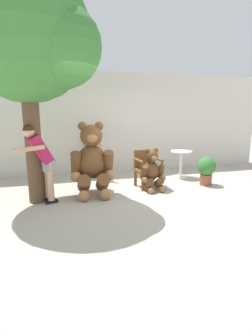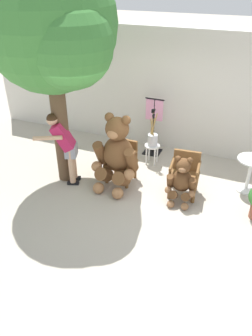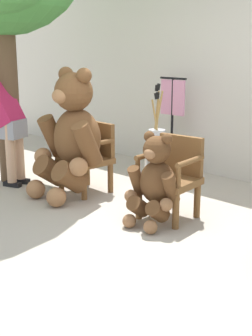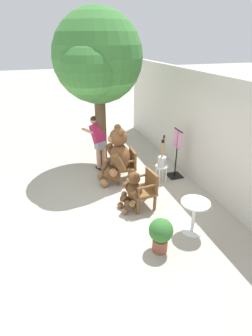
{
  "view_description": "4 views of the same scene",
  "coord_description": "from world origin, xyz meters",
  "px_view_note": "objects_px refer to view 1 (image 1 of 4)",
  "views": [
    {
      "loc": [
        -1.41,
        -5.05,
        1.78
      ],
      "look_at": [
        -0.02,
        -0.02,
        0.62
      ],
      "focal_mm": 28.0,
      "sensor_mm": 36.0,
      "label": 1
    },
    {
      "loc": [
        1.63,
        -4.79,
        3.86
      ],
      "look_at": [
        -0.4,
        0.16,
        0.57
      ],
      "focal_mm": 35.0,
      "sensor_mm": 36.0,
      "label": 2
    },
    {
      "loc": [
        3.61,
        -3.17,
        1.79
      ],
      "look_at": [
        0.36,
        0.19,
        0.56
      ],
      "focal_mm": 50.0,
      "sensor_mm": 36.0,
      "label": 3
    },
    {
      "loc": [
        5.35,
        -1.38,
        3.52
      ],
      "look_at": [
        -0.14,
        0.4,
        0.63
      ],
      "focal_mm": 28.0,
      "sensor_mm": 36.0,
      "label": 4
    }
  ],
  "objects_px": {
    "wooden_chair_left": "(91,171)",
    "potted_plant": "(206,169)",
    "person_visitor": "(41,157)",
    "white_stool": "(101,167)",
    "teddy_bear_small": "(152,170)",
    "wooden_chair_right": "(147,167)",
    "teddy_bear_large": "(92,160)",
    "brush_bucket": "(100,156)",
    "round_side_table": "(181,161)",
    "clothing_display_stand": "(92,150)",
    "patio_tree": "(31,38)"
  },
  "relations": [
    {
      "from": "wooden_chair_left",
      "to": "patio_tree",
      "type": "height_order",
      "value": "patio_tree"
    },
    {
      "from": "teddy_bear_large",
      "to": "brush_bucket",
      "type": "bearing_deg",
      "value": 71.67
    },
    {
      "from": "clothing_display_stand",
      "to": "person_visitor",
      "type": "bearing_deg",
      "value": -123.03
    },
    {
      "from": "wooden_chair_left",
      "to": "teddy_bear_small",
      "type": "xyz_separation_m",
      "value": [
        1.33,
        -0.29,
        0.0
      ]
    },
    {
      "from": "person_visitor",
      "to": "potted_plant",
      "type": "bearing_deg",
      "value": 4.32
    },
    {
      "from": "teddy_bear_small",
      "to": "wooden_chair_left",
      "type": "bearing_deg",
      "value": 167.57
    },
    {
      "from": "patio_tree",
      "to": "wooden_chair_left",
      "type": "bearing_deg",
      "value": 24.64
    },
    {
      "from": "teddy_bear_small",
      "to": "clothing_display_stand",
      "type": "xyz_separation_m",
      "value": [
        -1.1,
        1.65,
        0.25
      ]
    },
    {
      "from": "round_side_table",
      "to": "person_visitor",
      "type": "bearing_deg",
      "value": -162.34
    },
    {
      "from": "wooden_chair_left",
      "to": "brush_bucket",
      "type": "xyz_separation_m",
      "value": [
        0.37,
        0.86,
        0.18
      ]
    },
    {
      "from": "person_visitor",
      "to": "white_stool",
      "type": "relative_size",
      "value": 3.31
    },
    {
      "from": "round_side_table",
      "to": "white_stool",
      "type": "bearing_deg",
      "value": 172.16
    },
    {
      "from": "teddy_bear_large",
      "to": "clothing_display_stand",
      "type": "xyz_separation_m",
      "value": [
        0.23,
        1.62,
        -0.04
      ]
    },
    {
      "from": "brush_bucket",
      "to": "patio_tree",
      "type": "relative_size",
      "value": 0.2
    },
    {
      "from": "white_stool",
      "to": "brush_bucket",
      "type": "relative_size",
      "value": 0.54
    },
    {
      "from": "round_side_table",
      "to": "clothing_display_stand",
      "type": "xyz_separation_m",
      "value": [
        -2.25,
        0.78,
        0.27
      ]
    },
    {
      "from": "wooden_chair_left",
      "to": "potted_plant",
      "type": "xyz_separation_m",
      "value": [
        2.74,
        -0.25,
        -0.07
      ]
    },
    {
      "from": "white_stool",
      "to": "round_side_table",
      "type": "distance_m",
      "value": 2.13
    },
    {
      "from": "clothing_display_stand",
      "to": "wooden_chair_left",
      "type": "bearing_deg",
      "value": -99.5
    },
    {
      "from": "wooden_chair_right",
      "to": "white_stool",
      "type": "height_order",
      "value": "wooden_chair_right"
    },
    {
      "from": "brush_bucket",
      "to": "potted_plant",
      "type": "distance_m",
      "value": 2.63
    },
    {
      "from": "potted_plant",
      "to": "teddy_bear_large",
      "type": "bearing_deg",
      "value": -179.75
    },
    {
      "from": "teddy_bear_small",
      "to": "person_visitor",
      "type": "xyz_separation_m",
      "value": [
        -2.33,
        -0.24,
        0.44
      ]
    },
    {
      "from": "round_side_table",
      "to": "potted_plant",
      "type": "distance_m",
      "value": 0.87
    },
    {
      "from": "teddy_bear_large",
      "to": "white_stool",
      "type": "bearing_deg",
      "value": 71.6
    },
    {
      "from": "potted_plant",
      "to": "clothing_display_stand",
      "type": "distance_m",
      "value": 3.0
    },
    {
      "from": "brush_bucket",
      "to": "patio_tree",
      "type": "height_order",
      "value": "patio_tree"
    },
    {
      "from": "wooden_chair_left",
      "to": "white_stool",
      "type": "relative_size",
      "value": 1.87
    },
    {
      "from": "person_visitor",
      "to": "brush_bucket",
      "type": "bearing_deg",
      "value": 45.61
    },
    {
      "from": "wooden_chair_left",
      "to": "potted_plant",
      "type": "relative_size",
      "value": 1.26
    },
    {
      "from": "person_visitor",
      "to": "white_stool",
      "type": "height_order",
      "value": "person_visitor"
    },
    {
      "from": "white_stool",
      "to": "round_side_table",
      "type": "height_order",
      "value": "round_side_table"
    },
    {
      "from": "wooden_chair_right",
      "to": "white_stool",
      "type": "xyz_separation_m",
      "value": [
        -0.95,
        0.86,
        -0.11
      ]
    },
    {
      "from": "white_stool",
      "to": "patio_tree",
      "type": "height_order",
      "value": "patio_tree"
    },
    {
      "from": "teddy_bear_large",
      "to": "white_stool",
      "type": "relative_size",
      "value": 3.35
    },
    {
      "from": "wooden_chair_left",
      "to": "wooden_chair_right",
      "type": "height_order",
      "value": "same"
    },
    {
      "from": "teddy_bear_small",
      "to": "white_stool",
      "type": "bearing_deg",
      "value": 129.67
    },
    {
      "from": "wooden_chair_right",
      "to": "teddy_bear_small",
      "type": "distance_m",
      "value": 0.29
    },
    {
      "from": "person_visitor",
      "to": "potted_plant",
      "type": "height_order",
      "value": "person_visitor"
    },
    {
      "from": "wooden_chair_left",
      "to": "potted_plant",
      "type": "height_order",
      "value": "wooden_chair_left"
    },
    {
      "from": "wooden_chair_right",
      "to": "teddy_bear_small",
      "type": "height_order",
      "value": "teddy_bear_small"
    },
    {
      "from": "teddy_bear_large",
      "to": "potted_plant",
      "type": "xyz_separation_m",
      "value": [
        2.74,
        0.01,
        -0.36
      ]
    },
    {
      "from": "teddy_bear_large",
      "to": "white_stool",
      "type": "xyz_separation_m",
      "value": [
        0.38,
        1.13,
        -0.4
      ]
    },
    {
      "from": "teddy_bear_large",
      "to": "person_visitor",
      "type": "xyz_separation_m",
      "value": [
        -1.0,
        -0.27,
        0.15
      ]
    },
    {
      "from": "wooden_chair_left",
      "to": "wooden_chair_right",
      "type": "xyz_separation_m",
      "value": [
        1.32,
        -0.0,
        0.0
      ]
    },
    {
      "from": "round_side_table",
      "to": "teddy_bear_large",
      "type": "bearing_deg",
      "value": -161.38
    },
    {
      "from": "wooden_chair_left",
      "to": "patio_tree",
      "type": "xyz_separation_m",
      "value": [
        -1.03,
        -0.47,
        2.53
      ]
    },
    {
      "from": "teddy_bear_large",
      "to": "person_visitor",
      "type": "bearing_deg",
      "value": -164.79
    },
    {
      "from": "brush_bucket",
      "to": "patio_tree",
      "type": "distance_m",
      "value": 3.04
    },
    {
      "from": "clothing_display_stand",
      "to": "brush_bucket",
      "type": "bearing_deg",
      "value": -73.99
    }
  ]
}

